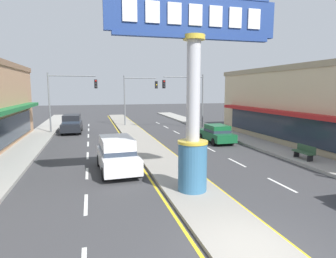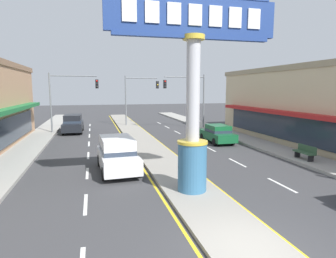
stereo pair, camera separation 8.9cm
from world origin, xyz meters
The scene contains 14 objects.
ground_plane centered at (0.00, 0.00, 0.00)m, with size 160.00×160.00×0.00m, color #3A3A3D.
median_strip centered at (0.00, 18.00, 0.07)m, with size 2.45×52.00×0.14m, color gray.
sidewalk_left centered at (-9.08, 16.00, 0.09)m, with size 2.51×60.00×0.18m, color #9E9B93.
sidewalk_right centered at (9.08, 16.00, 0.09)m, with size 2.51×60.00×0.18m, color #9E9B93.
lane_markings centered at (0.00, 16.65, 0.00)m, with size 9.19×52.00×0.01m.
district_sign centered at (0.00, 4.86, 4.42)m, with size 7.26×1.32×8.28m.
storefront_right centered at (14.60, 12.06, 3.24)m, with size 8.50×24.55×6.48m.
traffic_light_left_side centered at (-6.46, 24.59, 4.25)m, with size 4.86×0.46×6.20m.
traffic_light_right_side centered at (6.46, 24.27, 4.25)m, with size 4.86×0.46×6.20m.
traffic_light_median_far centered at (1.36, 28.97, 4.19)m, with size 4.20×0.46×6.20m.
sedan_far_right_lane centered at (6.17, 15.87, 0.79)m, with size 1.85×4.30×1.53m.
suv_near_left_lane centered at (-2.88, 9.22, 0.98)m, with size 2.15×4.69×1.90m.
suv_mid_left_lane centered at (-6.17, 24.95, 0.98)m, with size 2.02×4.63×1.90m.
street_bench centered at (8.69, 8.26, 0.65)m, with size 0.48×1.60×0.88m.
Camera 2 is at (-4.11, -6.68, 4.56)m, focal length 30.82 mm.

